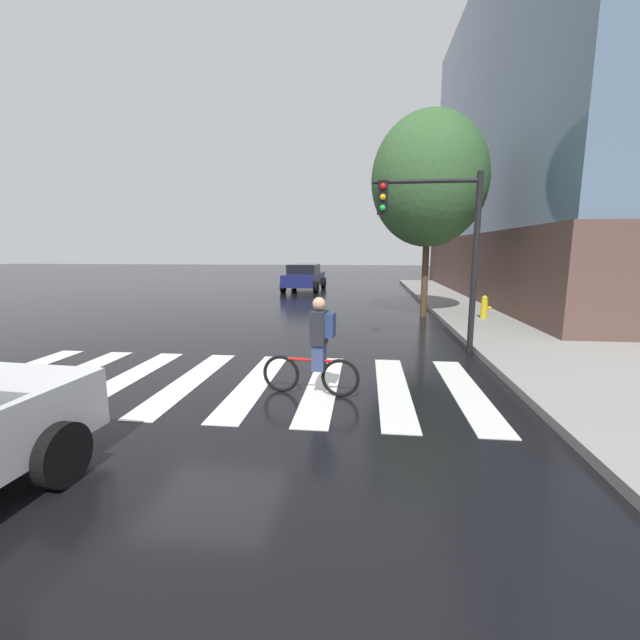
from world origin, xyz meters
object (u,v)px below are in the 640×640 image
at_px(cyclist, 317,347).
at_px(fire_hydrant, 484,307).
at_px(street_tree_near, 429,180).
at_px(traffic_light_near, 440,232).
at_px(sedan_mid, 304,277).

height_order(cyclist, fire_hydrant, cyclist).
height_order(cyclist, street_tree_near, street_tree_near).
xyz_separation_m(cyclist, street_tree_near, (2.97, 8.83, 4.06)).
xyz_separation_m(traffic_light_near, street_tree_near, (0.49, 5.59, 2.04)).
height_order(sedan_mid, street_tree_near, street_tree_near).
relative_size(cyclist, fire_hydrant, 2.18).
height_order(cyclist, traffic_light_near, traffic_light_near).
height_order(traffic_light_near, fire_hydrant, traffic_light_near).
bearing_deg(cyclist, traffic_light_near, 52.61).
height_order(sedan_mid, traffic_light_near, traffic_light_near).
bearing_deg(cyclist, street_tree_near, 71.41).
bearing_deg(sedan_mid, traffic_light_near, -69.97).
distance_m(cyclist, fire_hydrant, 9.11).
xyz_separation_m(sedan_mid, cyclist, (2.92, -18.06, 0.02)).
relative_size(sedan_mid, street_tree_near, 0.65).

